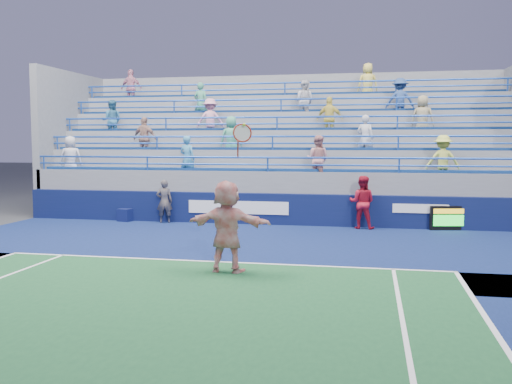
% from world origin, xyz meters
% --- Properties ---
extents(ground, '(120.00, 120.00, 0.00)m').
position_xyz_m(ground, '(0.00, 0.00, 0.00)').
color(ground, '#333538').
extents(sponsor_wall, '(18.00, 0.32, 1.10)m').
position_xyz_m(sponsor_wall, '(0.00, 6.50, 0.55)').
color(sponsor_wall, '#0B143D').
rests_on(sponsor_wall, ground).
extents(bleacher_stand, '(18.00, 5.60, 6.13)m').
position_xyz_m(bleacher_stand, '(-0.00, 10.27, 1.55)').
color(bleacher_stand, slate).
rests_on(bleacher_stand, ground).
extents(serve_speed_board, '(1.17, 0.37, 0.81)m').
position_xyz_m(serve_speed_board, '(6.07, 6.32, 0.41)').
color(serve_speed_board, black).
rests_on(serve_speed_board, ground).
extents(judge_chair, '(0.56, 0.56, 0.84)m').
position_xyz_m(judge_chair, '(-5.19, 6.27, 0.27)').
color(judge_chair, '#0D1542').
rests_on(judge_chair, ground).
extents(tennis_player, '(1.95, 0.77, 3.30)m').
position_xyz_m(tennis_player, '(0.46, -0.93, 1.04)').
color(tennis_player, white).
rests_on(tennis_player, ground).
extents(line_judge, '(0.66, 0.53, 1.56)m').
position_xyz_m(line_judge, '(-3.64, 6.12, 0.78)').
color(line_judge, '#121A33').
rests_on(line_judge, ground).
extents(ball_girl, '(0.95, 0.78, 1.78)m').
position_xyz_m(ball_girl, '(3.30, 6.13, 0.89)').
color(ball_girl, '#A71326').
rests_on(ball_girl, ground).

